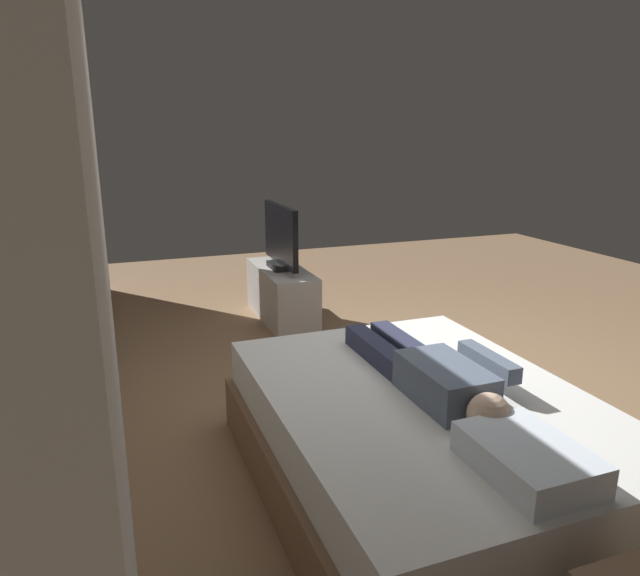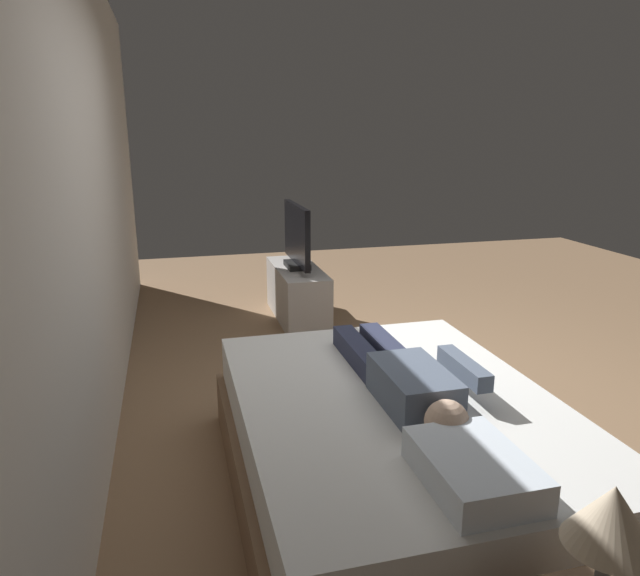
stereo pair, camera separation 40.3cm
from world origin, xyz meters
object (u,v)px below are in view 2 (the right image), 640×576
at_px(pillow, 473,469).
at_px(remote, 466,370).
at_px(tv, 297,238).
at_px(bed, 395,449).
at_px(lamp, 611,519).
at_px(tv_stand, 297,293).
at_px(person, 405,377).

relative_size(pillow, remote, 3.20).
bearing_deg(tv, bed, 177.00).
xyz_separation_m(bed, pillow, (-0.71, -0.00, 0.34)).
height_order(pillow, lamp, lamp).
bearing_deg(bed, remote, -68.44).
relative_size(pillow, tv_stand, 0.44).
distance_m(bed, person, 0.36).
bearing_deg(bed, pillow, -180.00).
relative_size(tv_stand, lamp, 2.62).
relative_size(pillow, lamp, 1.14).
bearing_deg(remote, bed, 111.56).
distance_m(remote, tv, 2.70).
height_order(bed, pillow, pillow).
distance_m(pillow, person, 0.74).
relative_size(person, remote, 8.40).
bearing_deg(tv, person, 178.00).
xyz_separation_m(tv_stand, tv, (0.00, 0.00, 0.53)).
height_order(pillow, person, person).
distance_m(bed, tv_stand, 2.85).
height_order(person, lamp, lamp).
relative_size(bed, tv, 2.34).
distance_m(pillow, tv, 3.57).
xyz_separation_m(pillow, tv_stand, (3.56, -0.15, -0.35)).
xyz_separation_m(pillow, tv, (3.56, -0.15, 0.18)).
xyz_separation_m(bed, person, (0.03, -0.05, 0.36)).
bearing_deg(pillow, lamp, -179.86).
bearing_deg(bed, tv, -3.00).
height_order(bed, lamp, lamp).
bearing_deg(pillow, bed, 0.00).
bearing_deg(remote, pillow, 152.86).
bearing_deg(lamp, remote, -16.75).
bearing_deg(pillow, tv, -2.40).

